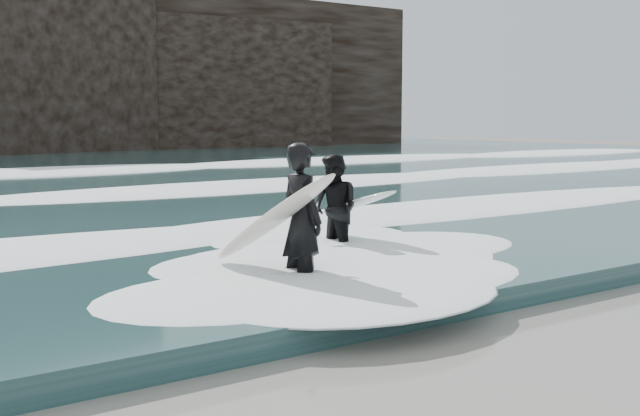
{
  "coord_description": "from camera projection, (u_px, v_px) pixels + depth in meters",
  "views": [
    {
      "loc": [
        -4.85,
        -3.14,
        2.29
      ],
      "look_at": [
        1.73,
        5.93,
        1.0
      ],
      "focal_mm": 45.0,
      "sensor_mm": 36.0,
      "label": 1
    }
  ],
  "objects": [
    {
      "name": "surfer_right",
      "position": [
        337.0,
        209.0,
        12.45
      ],
      "size": [
        1.05,
        1.87,
        1.7
      ],
      "color": "black",
      "rests_on": "ground"
    },
    {
      "name": "surfer_left",
      "position": [
        297.0,
        220.0,
        10.12
      ],
      "size": [
        1.2,
        2.05,
        1.96
      ],
      "color": "black",
      "rests_on": "ground"
    },
    {
      "name": "foam_near",
      "position": [
        120.0,
        235.0,
        12.81
      ],
      "size": [
        60.0,
        3.2,
        0.2
      ],
      "primitive_type": "ellipsoid",
      "color": "white",
      "rests_on": "sea"
    },
    {
      "name": "foam_mid",
      "position": [
        3.0,
        198.0,
        18.44
      ],
      "size": [
        60.0,
        4.0,
        0.24
      ],
      "primitive_type": "ellipsoid",
      "color": "white",
      "rests_on": "sea"
    }
  ]
}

